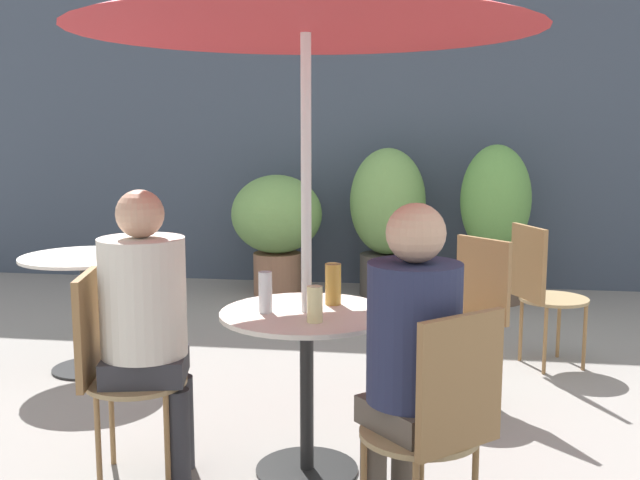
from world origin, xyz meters
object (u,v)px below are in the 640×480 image
object	(u,v)px
cafe_table_far	(85,285)
beer_glass_1	(333,284)
bistro_chair_3	(540,284)
bistro_chair_0	(112,359)
cafe_table_near	(307,355)
beer_glass_0	(315,304)
bistro_chair_2	(471,306)
potted_plant_1	(387,214)
potted_plant_2	(495,219)
beer_glass_2	(265,292)
seated_person_0	(147,313)
potted_plant_0	(277,222)
bistro_chair_1	(440,414)
seated_person_1	(411,346)

from	to	relation	value
cafe_table_far	beer_glass_1	size ratio (longest dim) A/B	4.21
bistro_chair_3	bistro_chair_0	bearing A→B (deg)	107.98
cafe_table_near	beer_glass_0	bearing A→B (deg)	-69.63
bistro_chair_2	bistro_chair_3	distance (m)	0.81
cafe_table_far	potted_plant_1	bearing A→B (deg)	54.02
bistro_chair_0	potted_plant_2	distance (m)	4.11
bistro_chair_0	beer_glass_1	distance (m)	1.00
cafe_table_far	beer_glass_2	distance (m)	1.89
seated_person_0	potted_plant_1	bearing A→B (deg)	-24.89
cafe_table_far	potted_plant_1	xyz separation A→B (m)	(1.73, 2.38, 0.19)
bistro_chair_0	seated_person_0	xyz separation A→B (m)	(0.15, 0.03, 0.20)
cafe_table_near	bistro_chair_3	size ratio (longest dim) A/B	0.83
bistro_chair_3	cafe_table_far	bearing A→B (deg)	75.18
bistro_chair_2	potted_plant_0	world-z (taller)	potted_plant_0
bistro_chair_2	beer_glass_0	distance (m)	1.37
cafe_table_near	bistro_chair_0	xyz separation A→B (m)	(-0.81, -0.18, 0.00)
seated_person_0	potted_plant_2	bearing A→B (deg)	-38.30
bistro_chair_1	potted_plant_2	distance (m)	4.11
cafe_table_near	seated_person_1	size ratio (longest dim) A/B	0.60
cafe_table_near	bistro_chair_2	distance (m)	1.24
beer_glass_1	cafe_table_near	bearing A→B (deg)	-123.22
potted_plant_0	cafe_table_far	bearing A→B (deg)	-108.02
bistro_chair_3	seated_person_0	world-z (taller)	seated_person_0
cafe_table_near	bistro_chair_3	distance (m)	2.05
seated_person_1	potted_plant_1	bearing A→B (deg)	-128.29
potted_plant_1	bistro_chair_1	bearing A→B (deg)	-84.32
bistro_chair_0	bistro_chair_1	distance (m)	1.44
cafe_table_near	seated_person_0	bearing A→B (deg)	-167.33
cafe_table_far	seated_person_1	bearing A→B (deg)	-39.56
bistro_chair_0	beer_glass_1	size ratio (longest dim) A/B	4.92
bistro_chair_0	bistro_chair_2	bearing A→B (deg)	-65.72
cafe_table_far	potted_plant_0	distance (m)	2.40
bistro_chair_3	potted_plant_2	size ratio (longest dim) A/B	0.67
bistro_chair_0	bistro_chair_2	distance (m)	1.95
bistro_chair_0	bistro_chair_3	xyz separation A→B (m)	(2.02, 1.83, 0.00)
seated_person_0	seated_person_1	world-z (taller)	seated_person_0
potted_plant_0	potted_plant_1	distance (m)	1.00
bistro_chair_0	beer_glass_0	xyz separation A→B (m)	(0.87, 0.02, 0.26)
cafe_table_near	seated_person_0	xyz separation A→B (m)	(-0.66, -0.15, 0.20)
seated_person_1	potted_plant_2	distance (m)	4.01
beer_glass_1	seated_person_0	bearing A→B (deg)	-158.67
bistro_chair_3	potted_plant_1	bearing A→B (deg)	4.81
bistro_chair_3	potted_plant_2	bearing A→B (deg)	-20.02
bistro_chair_3	potted_plant_1	world-z (taller)	potted_plant_1
bistro_chair_0	seated_person_0	distance (m)	0.25
seated_person_0	potted_plant_0	bearing A→B (deg)	-9.78
bistro_chair_0	beer_glass_2	size ratio (longest dim) A/B	5.12
cafe_table_far	seated_person_1	xyz separation A→B (m)	(2.04, -1.68, 0.20)
seated_person_0	potted_plant_1	xyz separation A→B (m)	(0.80, 3.71, 0.00)
bistro_chair_0	potted_plant_2	world-z (taller)	potted_plant_2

